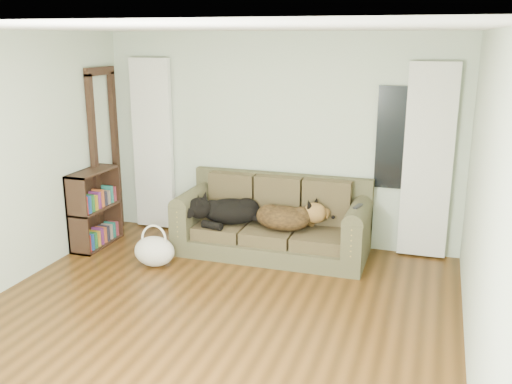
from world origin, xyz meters
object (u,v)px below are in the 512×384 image
(dog_shepherd, at_px, (287,218))
(tote_bag, at_px, (154,252))
(bookshelf, at_px, (95,207))
(dog_black_lab, at_px, (228,213))
(sofa, at_px, (272,218))

(dog_shepherd, bearing_deg, tote_bag, 34.96)
(tote_bag, bearing_deg, bookshelf, 159.26)
(dog_shepherd, xyz_separation_m, bookshelf, (-2.37, -0.34, 0.01))
(bookshelf, bearing_deg, dog_black_lab, 12.55)
(sofa, distance_m, bookshelf, 2.21)
(tote_bag, bearing_deg, dog_shepherd, 28.00)
(tote_bag, bearing_deg, sofa, 33.96)
(dog_black_lab, bearing_deg, tote_bag, -143.13)
(sofa, relative_size, tote_bag, 4.78)
(dog_shepherd, height_order, tote_bag, dog_shepherd)
(dog_shepherd, bearing_deg, sofa, -9.91)
(sofa, bearing_deg, tote_bag, -146.04)
(sofa, xyz_separation_m, dog_shepherd, (0.20, -0.06, 0.04))
(tote_bag, bearing_deg, dog_black_lab, 49.06)
(sofa, xyz_separation_m, tote_bag, (-1.16, -0.78, -0.29))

